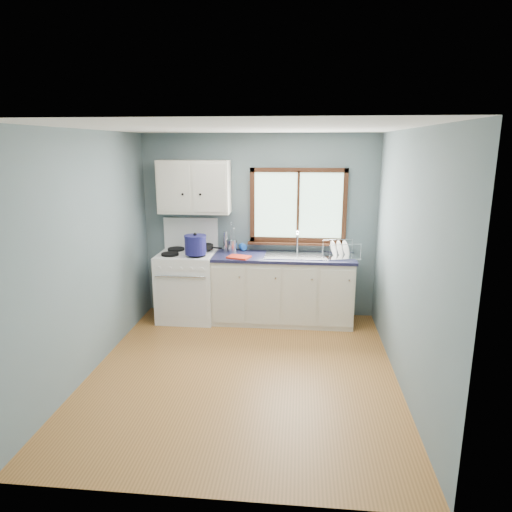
# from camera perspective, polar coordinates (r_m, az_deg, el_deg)

# --- Properties ---
(floor) EXTENTS (3.20, 3.60, 0.02)m
(floor) POSITION_cam_1_polar(r_m,az_deg,el_deg) (5.01, -1.63, -14.36)
(floor) COLOR #A56A32
(floor) RESTS_ON ground
(ceiling) EXTENTS (3.20, 3.60, 0.02)m
(ceiling) POSITION_cam_1_polar(r_m,az_deg,el_deg) (4.42, -1.86, 15.84)
(ceiling) COLOR white
(ceiling) RESTS_ON wall_back
(wall_back) EXTENTS (3.20, 0.02, 2.50)m
(wall_back) POSITION_cam_1_polar(r_m,az_deg,el_deg) (6.31, 0.36, 3.74)
(wall_back) COLOR slate
(wall_back) RESTS_ON ground
(wall_front) EXTENTS (3.20, 0.02, 2.50)m
(wall_front) POSITION_cam_1_polar(r_m,az_deg,el_deg) (2.85, -6.43, -9.02)
(wall_front) COLOR slate
(wall_front) RESTS_ON ground
(wall_left) EXTENTS (0.02, 3.60, 2.50)m
(wall_left) POSITION_cam_1_polar(r_m,az_deg,el_deg) (5.01, -20.31, 0.22)
(wall_left) COLOR slate
(wall_left) RESTS_ON ground
(wall_right) EXTENTS (0.02, 3.60, 2.50)m
(wall_right) POSITION_cam_1_polar(r_m,az_deg,el_deg) (4.63, 18.42, -0.69)
(wall_right) COLOR slate
(wall_right) RESTS_ON ground
(gas_range) EXTENTS (0.76, 0.69, 1.36)m
(gas_range) POSITION_cam_1_polar(r_m,az_deg,el_deg) (6.32, -8.55, -3.46)
(gas_range) COLOR white
(gas_range) RESTS_ON floor
(base_cabinets) EXTENTS (1.85, 0.60, 0.88)m
(base_cabinets) POSITION_cam_1_polar(r_m,az_deg,el_deg) (6.19, 3.36, -4.53)
(base_cabinets) COLOR beige
(base_cabinets) RESTS_ON floor
(countertop) EXTENTS (1.89, 0.64, 0.04)m
(countertop) POSITION_cam_1_polar(r_m,az_deg,el_deg) (6.05, 3.42, -0.12)
(countertop) COLOR black
(countertop) RESTS_ON base_cabinets
(sink) EXTENTS (0.84, 0.46, 0.44)m
(sink) POSITION_cam_1_polar(r_m,az_deg,el_deg) (6.06, 5.12, -0.54)
(sink) COLOR silver
(sink) RESTS_ON countertop
(window) EXTENTS (1.36, 0.10, 1.03)m
(window) POSITION_cam_1_polar(r_m,az_deg,el_deg) (6.21, 5.27, 5.62)
(window) COLOR #9EC6A8
(window) RESTS_ON wall_back
(upper_cabinets) EXTENTS (0.95, 0.35, 0.70)m
(upper_cabinets) POSITION_cam_1_polar(r_m,az_deg,el_deg) (6.19, -7.74, 8.55)
(upper_cabinets) COLOR beige
(upper_cabinets) RESTS_ON wall_back
(skillet) EXTENTS (0.44, 0.34, 0.06)m
(skillet) POSITION_cam_1_polar(r_m,az_deg,el_deg) (6.29, -6.62, 1.16)
(skillet) COLOR black
(skillet) RESTS_ON gas_range
(stockpot) EXTENTS (0.33, 0.33, 0.28)m
(stockpot) POSITION_cam_1_polar(r_m,az_deg,el_deg) (5.97, -7.59, 1.43)
(stockpot) COLOR navy
(stockpot) RESTS_ON gas_range
(utensil_crock) EXTENTS (0.13, 0.13, 0.40)m
(utensil_crock) POSITION_cam_1_polar(r_m,az_deg,el_deg) (6.26, -2.97, 1.32)
(utensil_crock) COLOR silver
(utensil_crock) RESTS_ON countertop
(thermos) EXTENTS (0.08, 0.08, 0.27)m
(thermos) POSITION_cam_1_polar(r_m,az_deg,el_deg) (6.28, -3.83, 1.85)
(thermos) COLOR silver
(thermos) RESTS_ON countertop
(soap_bottle) EXTENTS (0.13, 0.13, 0.25)m
(soap_bottle) POSITION_cam_1_polar(r_m,az_deg,el_deg) (6.26, -1.49, 1.72)
(soap_bottle) COLOR blue
(soap_bottle) RESTS_ON countertop
(dish_towel) EXTENTS (0.33, 0.27, 0.02)m
(dish_towel) POSITION_cam_1_polar(r_m,az_deg,el_deg) (5.91, -2.15, -0.13)
(dish_towel) COLOR red
(dish_towel) RESTS_ON countertop
(dish_rack) EXTENTS (0.49, 0.42, 0.22)m
(dish_rack) POSITION_cam_1_polar(r_m,az_deg,el_deg) (6.02, 10.53, 0.37)
(dish_rack) COLOR silver
(dish_rack) RESTS_ON countertop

